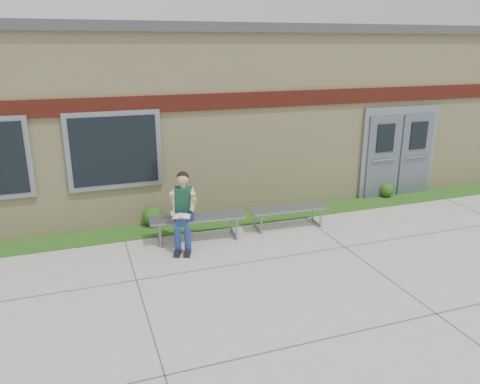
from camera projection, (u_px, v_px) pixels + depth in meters
name	position (u px, v px, depth m)	size (l,w,h in m)	color
ground	(311.00, 266.00, 8.31)	(80.00, 80.00, 0.00)	#9E9E99
grass_strip	(257.00, 217.00, 10.64)	(16.00, 0.80, 0.02)	#225416
school_building	(213.00, 106.00, 13.05)	(16.20, 6.22, 4.20)	beige
bench_left	(197.00, 222.00, 9.34)	(1.93, 0.72, 0.49)	slate
bench_right	(288.00, 212.00, 9.99)	(1.71, 0.56, 0.44)	slate
girl	(183.00, 209.00, 8.93)	(0.61, 0.93, 1.46)	navy
shrub_mid	(153.00, 216.00, 10.06)	(0.42, 0.42, 0.42)	#225416
shrub_east	(386.00, 190.00, 11.98)	(0.37, 0.37, 0.37)	#225416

